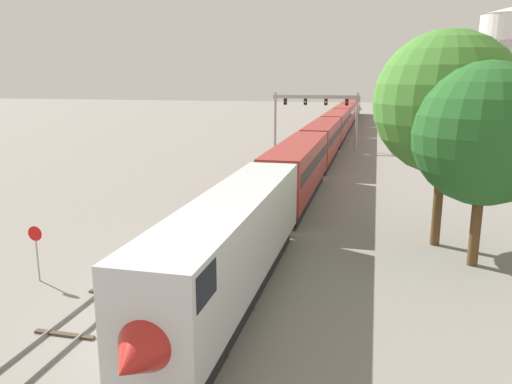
{
  "coord_description": "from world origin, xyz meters",
  "views": [
    {
      "loc": [
        8.13,
        -17.9,
        10.01
      ],
      "look_at": [
        1.0,
        12.0,
        3.0
      ],
      "focal_mm": 35.19,
      "sensor_mm": 36.0,
      "label": 1
    }
  ],
  "objects_px": {
    "trackside_tree_mid": "(485,134)",
    "water_tower": "(508,34)",
    "passenger_train": "(336,126)",
    "signal_gantry": "(315,108)",
    "trackside_tree_left": "(446,103)",
    "stop_sign": "(36,246)"
  },
  "relations": [
    {
      "from": "passenger_train",
      "to": "signal_gantry",
      "type": "distance_m",
      "value": 9.94
    },
    {
      "from": "stop_sign",
      "to": "trackside_tree_mid",
      "type": "xyz_separation_m",
      "value": [
        21.64,
        7.45,
        5.3
      ]
    },
    {
      "from": "signal_gantry",
      "to": "trackside_tree_mid",
      "type": "relative_size",
      "value": 1.11
    },
    {
      "from": "stop_sign",
      "to": "trackside_tree_mid",
      "type": "bearing_deg",
      "value": 19.0
    },
    {
      "from": "passenger_train",
      "to": "signal_gantry",
      "type": "relative_size",
      "value": 11.36
    },
    {
      "from": "stop_sign",
      "to": "trackside_tree_left",
      "type": "height_order",
      "value": "trackside_tree_left"
    },
    {
      "from": "signal_gantry",
      "to": "passenger_train",
      "type": "bearing_deg",
      "value": 76.14
    },
    {
      "from": "passenger_train",
      "to": "signal_gantry",
      "type": "xyz_separation_m",
      "value": [
        -2.25,
        -9.12,
        3.27
      ]
    },
    {
      "from": "trackside_tree_left",
      "to": "trackside_tree_mid",
      "type": "distance_m",
      "value": 3.81
    },
    {
      "from": "water_tower",
      "to": "trackside_tree_left",
      "type": "bearing_deg",
      "value": -104.52
    },
    {
      "from": "signal_gantry",
      "to": "trackside_tree_mid",
      "type": "xyz_separation_m",
      "value": [
        13.89,
        -43.21,
        1.29
      ]
    },
    {
      "from": "passenger_train",
      "to": "trackside_tree_left",
      "type": "distance_m",
      "value": 50.54
    },
    {
      "from": "signal_gantry",
      "to": "trackside_tree_left",
      "type": "distance_m",
      "value": 41.98
    },
    {
      "from": "water_tower",
      "to": "trackside_tree_mid",
      "type": "xyz_separation_m",
      "value": [
        -17.09,
        -75.44,
        -10.56
      ]
    },
    {
      "from": "passenger_train",
      "to": "trackside_tree_mid",
      "type": "bearing_deg",
      "value": -77.46
    },
    {
      "from": "signal_gantry",
      "to": "trackside_tree_mid",
      "type": "height_order",
      "value": "trackside_tree_mid"
    },
    {
      "from": "trackside_tree_left",
      "to": "stop_sign",
      "type": "bearing_deg",
      "value": -152.09
    },
    {
      "from": "trackside_tree_mid",
      "to": "water_tower",
      "type": "bearing_deg",
      "value": 77.24
    },
    {
      "from": "trackside_tree_mid",
      "to": "passenger_train",
      "type": "bearing_deg",
      "value": 102.54
    },
    {
      "from": "passenger_train",
      "to": "trackside_tree_left",
      "type": "height_order",
      "value": "trackside_tree_left"
    },
    {
      "from": "signal_gantry",
      "to": "trackside_tree_mid",
      "type": "bearing_deg",
      "value": -72.18
    },
    {
      "from": "signal_gantry",
      "to": "stop_sign",
      "type": "xyz_separation_m",
      "value": [
        -7.75,
        -50.66,
        -4.01
      ]
    }
  ]
}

